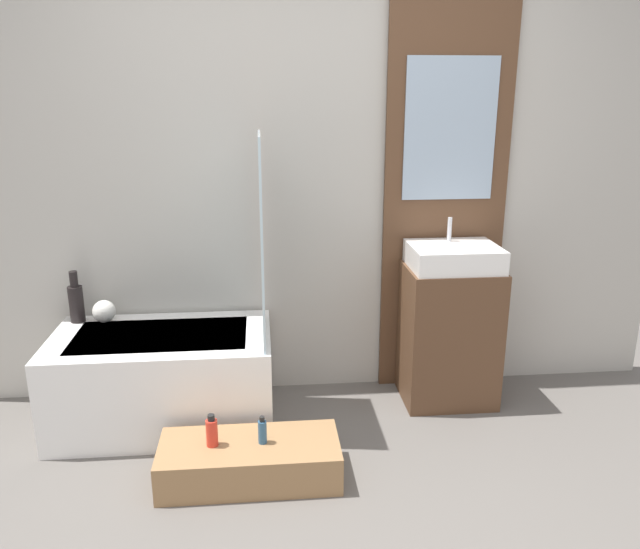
{
  "coord_description": "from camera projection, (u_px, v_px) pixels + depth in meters",
  "views": [
    {
      "loc": [
        -0.27,
        -1.93,
        1.75
      ],
      "look_at": [
        -0.01,
        0.72,
        0.96
      ],
      "focal_mm": 35.0,
      "sensor_mm": 36.0,
      "label": 1
    }
  ],
  "objects": [
    {
      "name": "bottle_soap_secondary",
      "position": [
        262.0,
        431.0,
        2.85
      ],
      "size": [
        0.04,
        0.04,
        0.13
      ],
      "color": "#2D567A",
      "rests_on": "wooden_step_bench"
    },
    {
      "name": "wooden_step_bench",
      "position": [
        250.0,
        461.0,
        2.89
      ],
      "size": [
        0.83,
        0.36,
        0.18
      ],
      "primitive_type": "cube",
      "color": "#997047",
      "rests_on": "ground_plane"
    },
    {
      "name": "bottle_soap_primary",
      "position": [
        212.0,
        432.0,
        2.83
      ],
      "size": [
        0.05,
        0.05,
        0.16
      ],
      "color": "red",
      "rests_on": "wooden_step_bench"
    },
    {
      "name": "sink",
      "position": [
        454.0,
        257.0,
        3.44
      ],
      "size": [
        0.48,
        0.39,
        0.26
      ],
      "color": "white",
      "rests_on": "vanity_cabinet"
    },
    {
      "name": "bathtub",
      "position": [
        164.0,
        378.0,
        3.35
      ],
      "size": [
        1.15,
        0.67,
        0.51
      ],
      "color": "white",
      "rests_on": "ground_plane"
    },
    {
      "name": "vase_round_light",
      "position": [
        104.0,
        311.0,
        3.45
      ],
      "size": [
        0.13,
        0.13,
        0.13
      ],
      "primitive_type": "sphere",
      "color": "silver",
      "rests_on": "bathtub"
    },
    {
      "name": "vase_tall_dark",
      "position": [
        76.0,
        301.0,
        3.44
      ],
      "size": [
        0.08,
        0.08,
        0.29
      ],
      "color": "black",
      "rests_on": "bathtub"
    },
    {
      "name": "wall_wood_accent",
      "position": [
        447.0,
        168.0,
        3.52
      ],
      "size": [
        0.71,
        0.04,
        2.6
      ],
      "color": "brown",
      "rests_on": "ground_plane"
    },
    {
      "name": "glass_shower_screen",
      "position": [
        262.0,
        238.0,
        3.14
      ],
      "size": [
        0.01,
        0.55,
        1.04
      ],
      "primitive_type": "cube",
      "color": "silver",
      "rests_on": "bathtub"
    },
    {
      "name": "wall_tiled_back",
      "position": [
        308.0,
        172.0,
        3.5
      ],
      "size": [
        4.2,
        0.06,
        2.6
      ],
      "primitive_type": "cube",
      "color": "#B7B2A8",
      "rests_on": "ground_plane"
    },
    {
      "name": "vanity_cabinet",
      "position": [
        449.0,
        335.0,
        3.57
      ],
      "size": [
        0.52,
        0.41,
        0.8
      ],
      "primitive_type": "cube",
      "color": "brown",
      "rests_on": "ground_plane"
    }
  ]
}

